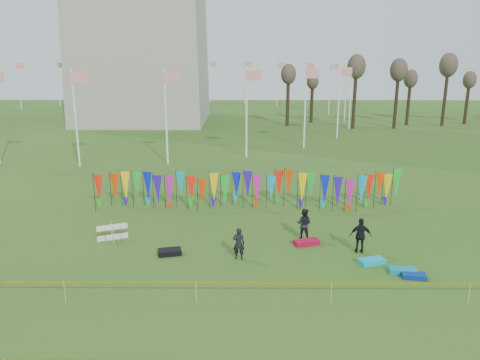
{
  "coord_description": "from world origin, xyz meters",
  "views": [
    {
      "loc": [
        -0.3,
        -18.08,
        9.03
      ],
      "look_at": [
        -0.46,
        6.0,
        2.58
      ],
      "focal_mm": 35.0,
      "sensor_mm": 36.0,
      "label": 1
    }
  ],
  "objects_px": {
    "kite_bag_red": "(306,242)",
    "kite_bag_teal": "(403,271)",
    "kite_bag_black": "(170,252)",
    "kite_bag_blue": "(414,276)",
    "person_mid": "(304,224)",
    "person_right": "(361,236)",
    "box_kite": "(112,232)",
    "person_left": "(239,244)",
    "kite_bag_turquoise": "(372,261)"
  },
  "relations": [
    {
      "from": "box_kite",
      "to": "person_right",
      "type": "distance_m",
      "value": 12.17
    },
    {
      "from": "kite_bag_turquoise",
      "to": "kite_bag_teal",
      "type": "bearing_deg",
      "value": -40.15
    },
    {
      "from": "person_right",
      "to": "kite_bag_turquoise",
      "type": "bearing_deg",
      "value": 106.47
    },
    {
      "from": "box_kite",
      "to": "kite_bag_black",
      "type": "distance_m",
      "value": 3.59
    },
    {
      "from": "person_left",
      "to": "person_right",
      "type": "relative_size",
      "value": 0.88
    },
    {
      "from": "person_left",
      "to": "person_right",
      "type": "height_order",
      "value": "person_right"
    },
    {
      "from": "kite_bag_blue",
      "to": "person_right",
      "type": "bearing_deg",
      "value": 122.17
    },
    {
      "from": "kite_bag_teal",
      "to": "person_mid",
      "type": "bearing_deg",
      "value": 134.43
    },
    {
      "from": "kite_bag_blue",
      "to": "kite_bag_black",
      "type": "bearing_deg",
      "value": 167.64
    },
    {
      "from": "person_right",
      "to": "kite_bag_black",
      "type": "height_order",
      "value": "person_right"
    },
    {
      "from": "box_kite",
      "to": "kite_bag_blue",
      "type": "bearing_deg",
      "value": -16.44
    },
    {
      "from": "kite_bag_turquoise",
      "to": "kite_bag_red",
      "type": "bearing_deg",
      "value": 140.18
    },
    {
      "from": "person_mid",
      "to": "box_kite",
      "type": "bearing_deg",
      "value": 23.45
    },
    {
      "from": "kite_bag_turquoise",
      "to": "kite_bag_black",
      "type": "xyz_separation_m",
      "value": [
        -9.19,
        0.96,
        0.01
      ]
    },
    {
      "from": "person_mid",
      "to": "kite_bag_red",
      "type": "height_order",
      "value": "person_mid"
    },
    {
      "from": "kite_bag_turquoise",
      "to": "person_right",
      "type": "bearing_deg",
      "value": 100.94
    },
    {
      "from": "person_left",
      "to": "kite_bag_teal",
      "type": "xyz_separation_m",
      "value": [
        7.03,
        -1.4,
        -0.64
      ]
    },
    {
      "from": "person_mid",
      "to": "kite_bag_black",
      "type": "xyz_separation_m",
      "value": [
        -6.51,
        -1.97,
        -0.68
      ]
    },
    {
      "from": "person_right",
      "to": "box_kite",
      "type": "bearing_deg",
      "value": -1.27
    },
    {
      "from": "box_kite",
      "to": "kite_bag_blue",
      "type": "height_order",
      "value": "box_kite"
    },
    {
      "from": "person_left",
      "to": "person_mid",
      "type": "bearing_deg",
      "value": -137.65
    },
    {
      "from": "kite_bag_black",
      "to": "kite_bag_turquoise",
      "type": "bearing_deg",
      "value": -5.95
    },
    {
      "from": "kite_bag_turquoise",
      "to": "kite_bag_red",
      "type": "height_order",
      "value": "kite_bag_turquoise"
    },
    {
      "from": "person_left",
      "to": "kite_bag_red",
      "type": "relative_size",
      "value": 1.22
    },
    {
      "from": "person_mid",
      "to": "kite_bag_red",
      "type": "bearing_deg",
      "value": 116.48
    },
    {
      "from": "kite_bag_red",
      "to": "kite_bag_black",
      "type": "height_order",
      "value": "kite_bag_black"
    },
    {
      "from": "kite_bag_turquoise",
      "to": "kite_bag_black",
      "type": "height_order",
      "value": "kite_bag_black"
    },
    {
      "from": "person_mid",
      "to": "kite_bag_teal",
      "type": "distance_m",
      "value": 5.43
    },
    {
      "from": "box_kite",
      "to": "person_left",
      "type": "distance_m",
      "value": 6.75
    },
    {
      "from": "kite_bag_blue",
      "to": "kite_bag_teal",
      "type": "height_order",
      "value": "kite_bag_teal"
    },
    {
      "from": "person_mid",
      "to": "kite_bag_red",
      "type": "xyz_separation_m",
      "value": [
        0.06,
        -0.74,
        -0.69
      ]
    },
    {
      "from": "kite_bag_red",
      "to": "kite_bag_teal",
      "type": "height_order",
      "value": "kite_bag_red"
    },
    {
      "from": "kite_bag_blue",
      "to": "person_left",
      "type": "bearing_deg",
      "value": 165.9
    },
    {
      "from": "kite_bag_turquoise",
      "to": "person_mid",
      "type": "bearing_deg",
      "value": 132.51
    },
    {
      "from": "person_left",
      "to": "person_mid",
      "type": "relative_size",
      "value": 0.93
    },
    {
      "from": "person_right",
      "to": "kite_bag_teal",
      "type": "relative_size",
      "value": 1.49
    },
    {
      "from": "person_mid",
      "to": "person_right",
      "type": "height_order",
      "value": "person_right"
    },
    {
      "from": "kite_bag_red",
      "to": "kite_bag_black",
      "type": "xyz_separation_m",
      "value": [
        -6.57,
        -1.23,
        0.01
      ]
    },
    {
      "from": "kite_bag_black",
      "to": "kite_bag_blue",
      "type": "bearing_deg",
      "value": -12.36
    },
    {
      "from": "person_right",
      "to": "kite_bag_blue",
      "type": "xyz_separation_m",
      "value": [
        1.64,
        -2.61,
        -0.75
      ]
    },
    {
      "from": "kite_bag_blue",
      "to": "kite_bag_red",
      "type": "relative_size",
      "value": 0.78
    },
    {
      "from": "person_mid",
      "to": "person_right",
      "type": "bearing_deg",
      "value": 167.42
    },
    {
      "from": "kite_bag_turquoise",
      "to": "kite_bag_teal",
      "type": "relative_size",
      "value": 1.02
    },
    {
      "from": "kite_bag_red",
      "to": "kite_bag_teal",
      "type": "relative_size",
      "value": 1.08
    },
    {
      "from": "kite_bag_turquoise",
      "to": "kite_bag_blue",
      "type": "relative_size",
      "value": 1.2
    },
    {
      "from": "box_kite",
      "to": "person_mid",
      "type": "distance_m",
      "value": 9.65
    },
    {
      "from": "box_kite",
      "to": "kite_bag_black",
      "type": "height_order",
      "value": "box_kite"
    },
    {
      "from": "kite_bag_turquoise",
      "to": "kite_bag_blue",
      "type": "bearing_deg",
      "value": -44.21
    },
    {
      "from": "box_kite",
      "to": "kite_bag_teal",
      "type": "height_order",
      "value": "box_kite"
    },
    {
      "from": "kite_bag_black",
      "to": "box_kite",
      "type": "bearing_deg",
      "value": 151.09
    }
  ]
}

